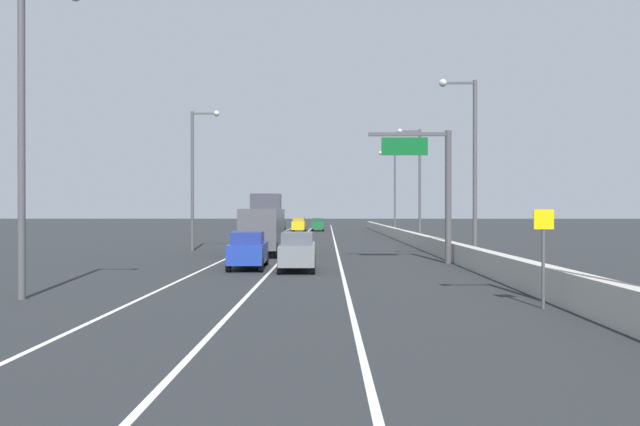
{
  "coord_description": "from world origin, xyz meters",
  "views": [
    {
      "loc": [
        0.79,
        -3.45,
        2.94
      ],
      "look_at": [
        0.28,
        35.72,
        2.82
      ],
      "focal_mm": 32.2,
      "sensor_mm": 36.0,
      "label": 1
    }
  ],
  "objects_px": {
    "lamp_post_right_second": "(470,158)",
    "box_truck": "(264,226)",
    "lamp_post_right_fourth": "(393,187)",
    "car_yellow_1": "(299,225)",
    "car_red_2": "(279,224)",
    "car_gray_0": "(298,251)",
    "car_blue_3": "(248,250)",
    "car_green_4": "(318,225)",
    "lamp_post_left_mid": "(196,171)",
    "lamp_post_right_third": "(417,178)",
    "overhead_sign_gantry": "(435,180)",
    "speed_advisory_sign": "(543,250)",
    "lamp_post_left_near": "(29,121)"
  },
  "relations": [
    {
      "from": "lamp_post_right_third",
      "to": "car_blue_3",
      "type": "distance_m",
      "value": 25.92
    },
    {
      "from": "lamp_post_right_third",
      "to": "car_green_4",
      "type": "distance_m",
      "value": 35.25
    },
    {
      "from": "car_gray_0",
      "to": "car_red_2",
      "type": "bearing_deg",
      "value": 95.75
    },
    {
      "from": "lamp_post_right_second",
      "to": "car_gray_0",
      "type": "height_order",
      "value": "lamp_post_right_second"
    },
    {
      "from": "lamp_post_right_second",
      "to": "car_yellow_1",
      "type": "relative_size",
      "value": 2.34
    },
    {
      "from": "lamp_post_left_mid",
      "to": "car_red_2",
      "type": "xyz_separation_m",
      "value": [
        2.41,
        44.17,
        -4.88
      ]
    },
    {
      "from": "lamp_post_left_near",
      "to": "car_red_2",
      "type": "relative_size",
      "value": 2.17
    },
    {
      "from": "car_gray_0",
      "to": "box_truck",
      "type": "relative_size",
      "value": 0.52
    },
    {
      "from": "lamp_post_right_third",
      "to": "car_green_4",
      "type": "xyz_separation_m",
      "value": [
        -9.48,
        33.59,
        -4.99
      ]
    },
    {
      "from": "speed_advisory_sign",
      "to": "car_yellow_1",
      "type": "bearing_deg",
      "value": 99.43
    },
    {
      "from": "box_truck",
      "to": "car_blue_3",
      "type": "bearing_deg",
      "value": -88.0
    },
    {
      "from": "lamp_post_right_second",
      "to": "car_yellow_1",
      "type": "bearing_deg",
      "value": 103.95
    },
    {
      "from": "lamp_post_left_mid",
      "to": "car_red_2",
      "type": "bearing_deg",
      "value": 86.87
    },
    {
      "from": "lamp_post_right_third",
      "to": "lamp_post_left_mid",
      "type": "height_order",
      "value": "same"
    },
    {
      "from": "car_yellow_1",
      "to": "car_blue_3",
      "type": "xyz_separation_m",
      "value": [
        -0.02,
        -51.65,
        -0.09
      ]
    },
    {
      "from": "lamp_post_right_third",
      "to": "box_truck",
      "type": "xyz_separation_m",
      "value": [
        -12.48,
        -12.1,
        -4.03
      ]
    },
    {
      "from": "lamp_post_left_mid",
      "to": "car_blue_3",
      "type": "relative_size",
      "value": 2.28
    },
    {
      "from": "lamp_post_left_mid",
      "to": "car_gray_0",
      "type": "height_order",
      "value": "lamp_post_left_mid"
    },
    {
      "from": "car_yellow_1",
      "to": "box_truck",
      "type": "relative_size",
      "value": 0.5
    },
    {
      "from": "car_red_2",
      "to": "car_yellow_1",
      "type": "bearing_deg",
      "value": -58.75
    },
    {
      "from": "box_truck",
      "to": "lamp_post_left_mid",
      "type": "bearing_deg",
      "value": 153.75
    },
    {
      "from": "car_red_2",
      "to": "car_blue_3",
      "type": "relative_size",
      "value": 1.05
    },
    {
      "from": "car_gray_0",
      "to": "overhead_sign_gantry",
      "type": "bearing_deg",
      "value": 27.73
    },
    {
      "from": "lamp_post_right_fourth",
      "to": "car_yellow_1",
      "type": "xyz_separation_m",
      "value": [
        -12.14,
        9.95,
        -4.9
      ]
    },
    {
      "from": "lamp_post_right_second",
      "to": "box_truck",
      "type": "relative_size",
      "value": 1.16
    },
    {
      "from": "lamp_post_right_second",
      "to": "box_truck",
      "type": "xyz_separation_m",
      "value": [
        -12.46,
        7.25,
        -4.03
      ]
    },
    {
      "from": "car_gray_0",
      "to": "car_red_2",
      "type": "distance_m",
      "value": 58.21
    },
    {
      "from": "car_gray_0",
      "to": "car_green_4",
      "type": "xyz_separation_m",
      "value": [
        0.07,
        56.81,
        -0.0
      ]
    },
    {
      "from": "car_blue_3",
      "to": "lamp_post_right_fourth",
      "type": "bearing_deg",
      "value": 73.75
    },
    {
      "from": "car_green_4",
      "to": "box_truck",
      "type": "height_order",
      "value": "box_truck"
    },
    {
      "from": "lamp_post_left_near",
      "to": "car_blue_3",
      "type": "bearing_deg",
      "value": 60.21
    },
    {
      "from": "car_green_4",
      "to": "lamp_post_right_fourth",
      "type": "bearing_deg",
      "value": -56.26
    },
    {
      "from": "lamp_post_right_third",
      "to": "lamp_post_right_fourth",
      "type": "distance_m",
      "value": 19.34
    },
    {
      "from": "speed_advisory_sign",
      "to": "car_red_2",
      "type": "xyz_separation_m",
      "value": [
        -13.84,
        68.98,
        -0.7
      ]
    },
    {
      "from": "overhead_sign_gantry",
      "to": "car_red_2",
      "type": "distance_m",
      "value": 55.7
    },
    {
      "from": "speed_advisory_sign",
      "to": "car_green_4",
      "type": "xyz_separation_m",
      "value": [
        -7.93,
        67.87,
        -0.81
      ]
    },
    {
      "from": "car_red_2",
      "to": "car_blue_3",
      "type": "distance_m",
      "value": 57.15
    },
    {
      "from": "lamp_post_left_mid",
      "to": "car_blue_3",
      "type": "xyz_separation_m",
      "value": [
        5.68,
        -12.89,
        -4.99
      ]
    },
    {
      "from": "lamp_post_right_fourth",
      "to": "box_truck",
      "type": "relative_size",
      "value": 1.16
    },
    {
      "from": "car_gray_0",
      "to": "car_blue_3",
      "type": "distance_m",
      "value": 2.71
    },
    {
      "from": "overhead_sign_gantry",
      "to": "car_blue_3",
      "type": "distance_m",
      "value": 11.25
    },
    {
      "from": "car_blue_3",
      "to": "lamp_post_left_mid",
      "type": "bearing_deg",
      "value": 113.77
    },
    {
      "from": "speed_advisory_sign",
      "to": "car_blue_3",
      "type": "relative_size",
      "value": 0.66
    },
    {
      "from": "lamp_post_left_near",
      "to": "car_gray_0",
      "type": "height_order",
      "value": "lamp_post_left_near"
    },
    {
      "from": "lamp_post_left_mid",
      "to": "car_gray_0",
      "type": "xyz_separation_m",
      "value": [
        8.25,
        -13.75,
        -4.99
      ]
    },
    {
      "from": "lamp_post_right_second",
      "to": "car_gray_0",
      "type": "xyz_separation_m",
      "value": [
        -9.53,
        -3.88,
        -4.99
      ]
    },
    {
      "from": "car_gray_0",
      "to": "car_blue_3",
      "type": "xyz_separation_m",
      "value": [
        -2.57,
        0.86,
        -0.0
      ]
    },
    {
      "from": "lamp_post_right_third",
      "to": "lamp_post_right_fourth",
      "type": "bearing_deg",
      "value": 89.89
    },
    {
      "from": "lamp_post_right_second",
      "to": "box_truck",
      "type": "distance_m",
      "value": 14.96
    },
    {
      "from": "lamp_post_right_second",
      "to": "lamp_post_right_fourth",
      "type": "bearing_deg",
      "value": 89.91
    }
  ]
}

